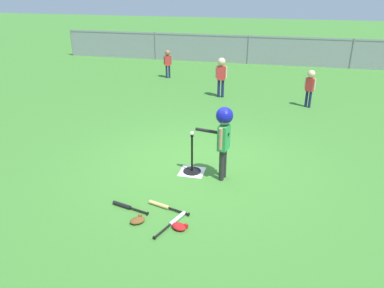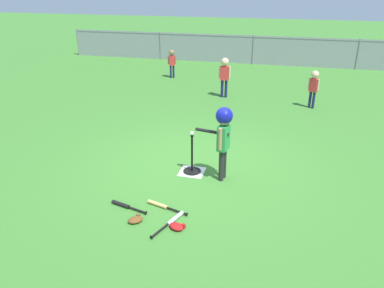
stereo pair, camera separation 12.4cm
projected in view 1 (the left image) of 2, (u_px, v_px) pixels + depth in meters
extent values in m
plane|color=#3D7A2D|center=(196.00, 164.00, 7.08)|extent=(60.00, 60.00, 0.00)
cube|color=white|center=(192.00, 172.00, 6.78)|extent=(0.44, 0.44, 0.01)
cylinder|color=black|center=(192.00, 171.00, 6.78)|extent=(0.32, 0.32, 0.03)
cylinder|color=black|center=(192.00, 153.00, 6.64)|extent=(0.04, 0.04, 0.69)
cylinder|color=black|center=(192.00, 136.00, 6.50)|extent=(0.06, 0.06, 0.02)
sphere|color=white|center=(192.00, 133.00, 6.48)|extent=(0.07, 0.07, 0.07)
cylinder|color=#262626|center=(222.00, 165.00, 6.40)|extent=(0.09, 0.09, 0.56)
cylinder|color=#262626|center=(224.00, 162.00, 6.50)|extent=(0.09, 0.09, 0.56)
cube|color=green|center=(224.00, 137.00, 6.25)|extent=(0.19, 0.27, 0.44)
cylinder|color=tan|center=(221.00, 139.00, 6.11)|extent=(0.06, 0.06, 0.37)
cylinder|color=tan|center=(227.00, 132.00, 6.37)|extent=(0.06, 0.06, 0.37)
sphere|color=tan|center=(225.00, 117.00, 6.11)|extent=(0.25, 0.25, 0.25)
sphere|color=#141999|center=(225.00, 116.00, 6.09)|extent=(0.29, 0.29, 0.29)
cylinder|color=black|center=(212.00, 132.00, 6.30)|extent=(0.60, 0.17, 0.06)
cylinder|color=#191E4C|center=(223.00, 89.00, 11.02)|extent=(0.08, 0.08, 0.52)
cylinder|color=#191E4C|center=(219.00, 88.00, 11.04)|extent=(0.08, 0.08, 0.52)
cube|color=red|center=(221.00, 73.00, 10.84)|extent=(0.24, 0.15, 0.40)
cylinder|color=beige|center=(226.00, 72.00, 10.81)|extent=(0.06, 0.06, 0.35)
cylinder|color=beige|center=(216.00, 72.00, 10.85)|extent=(0.06, 0.06, 0.35)
sphere|color=beige|center=(222.00, 62.00, 10.71)|extent=(0.23, 0.23, 0.23)
cylinder|color=#191E4C|center=(310.00, 99.00, 10.12)|extent=(0.07, 0.07, 0.46)
cylinder|color=#191E4C|center=(306.00, 99.00, 10.18)|extent=(0.07, 0.07, 0.46)
cube|color=red|center=(310.00, 85.00, 9.98)|extent=(0.24, 0.20, 0.35)
cylinder|color=beige|center=(315.00, 84.00, 9.90)|extent=(0.05, 0.05, 0.30)
cylinder|color=beige|center=(306.00, 83.00, 10.05)|extent=(0.05, 0.05, 0.30)
sphere|color=beige|center=(311.00, 74.00, 9.87)|extent=(0.20, 0.20, 0.20)
cylinder|color=#191E4C|center=(169.00, 72.00, 13.23)|extent=(0.07, 0.07, 0.44)
cylinder|color=#191E4C|center=(167.00, 72.00, 13.22)|extent=(0.07, 0.07, 0.44)
cube|color=red|center=(168.00, 61.00, 13.07)|extent=(0.22, 0.18, 0.34)
cylinder|color=#8C6647|center=(171.00, 60.00, 13.07)|extent=(0.05, 0.05, 0.29)
cylinder|color=#8C6647|center=(164.00, 60.00, 13.05)|extent=(0.05, 0.05, 0.29)
sphere|color=#8C6647|center=(167.00, 53.00, 12.96)|extent=(0.19, 0.19, 0.19)
cylinder|color=silver|center=(177.00, 218.00, 5.40)|extent=(0.18, 0.35, 0.06)
cylinder|color=black|center=(162.00, 231.00, 5.13)|extent=(0.15, 0.34, 0.03)
cylinder|color=black|center=(154.00, 238.00, 5.00)|extent=(0.05, 0.03, 0.05)
cylinder|color=#DBB266|center=(159.00, 205.00, 5.73)|extent=(0.35, 0.15, 0.06)
cylinder|color=black|center=(179.00, 211.00, 5.58)|extent=(0.34, 0.12, 0.03)
cylinder|color=black|center=(189.00, 214.00, 5.50)|extent=(0.03, 0.05, 0.05)
cylinder|color=black|center=(122.00, 205.00, 5.73)|extent=(0.32, 0.14, 0.06)
cylinder|color=black|center=(139.00, 210.00, 5.59)|extent=(0.31, 0.11, 0.03)
cylinder|color=black|center=(148.00, 213.00, 5.52)|extent=(0.03, 0.05, 0.05)
ellipsoid|color=brown|center=(138.00, 220.00, 5.35)|extent=(0.27, 0.27, 0.07)
cube|color=brown|center=(140.00, 217.00, 5.44)|extent=(0.06, 0.06, 0.06)
ellipsoid|color=#B21919|center=(179.00, 227.00, 5.21)|extent=(0.27, 0.24, 0.07)
cube|color=#B21919|center=(186.00, 226.00, 5.23)|extent=(0.06, 0.06, 0.06)
cylinder|color=slate|center=(72.00, 43.00, 17.04)|extent=(0.06, 0.06, 1.15)
cylinder|color=slate|center=(155.00, 46.00, 16.18)|extent=(0.06, 0.06, 1.15)
cylinder|color=slate|center=(248.00, 50.00, 15.32)|extent=(0.06, 0.06, 1.15)
cylinder|color=slate|center=(352.00, 54.00, 14.46)|extent=(0.06, 0.06, 1.15)
cube|color=gray|center=(249.00, 37.00, 15.11)|extent=(16.00, 0.03, 0.03)
cube|color=gray|center=(248.00, 50.00, 15.32)|extent=(16.00, 0.01, 1.15)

